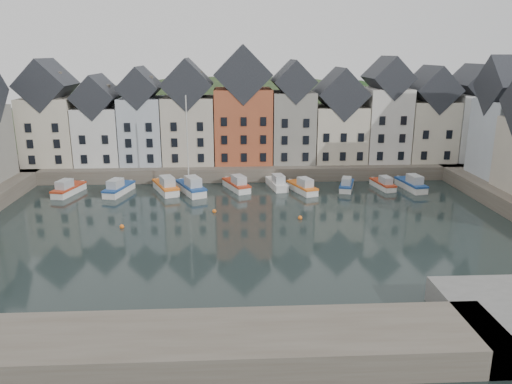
{
  "coord_description": "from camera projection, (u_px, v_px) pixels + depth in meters",
  "views": [
    {
      "loc": [
        -2.02,
        -49.42,
        18.65
      ],
      "look_at": [
        0.93,
        6.0,
        3.05
      ],
      "focal_mm": 35.0,
      "sensor_mm": 36.0,
      "label": 1
    }
  ],
  "objects": [
    {
      "name": "boat_e",
      "position": [
        237.0,
        185.0,
        69.89
      ],
      "size": [
        4.09,
        6.49,
        2.39
      ],
      "rotation": [
        0.0,
        0.0,
        0.38
      ],
      "color": "silver",
      "rests_on": "ground"
    },
    {
      "name": "boat_b",
      "position": [
        118.0,
        189.0,
        67.85
      ],
      "size": [
        3.49,
        6.56,
        2.41
      ],
      "rotation": [
        0.0,
        0.0,
        -0.26
      ],
      "color": "silver",
      "rests_on": "ground"
    },
    {
      "name": "boat_i",
      "position": [
        383.0,
        184.0,
        70.57
      ],
      "size": [
        2.55,
        5.55,
        2.05
      ],
      "rotation": [
        0.0,
        0.0,
        0.17
      ],
      "color": "silver",
      "rests_on": "ground"
    },
    {
      "name": "boat_a",
      "position": [
        68.0,
        189.0,
        67.65
      ],
      "size": [
        3.36,
        6.42,
        2.36
      ],
      "rotation": [
        0.0,
        0.0,
        -0.25
      ],
      "color": "silver",
      "rests_on": "ground"
    },
    {
      "name": "far_quay",
      "position": [
        242.0,
        164.0,
        81.23
      ],
      "size": [
        90.0,
        16.0,
        2.0
      ],
      "primitive_type": "cube",
      "color": "brown",
      "rests_on": "ground"
    },
    {
      "name": "hillside",
      "position": [
        240.0,
        222.0,
        111.35
      ],
      "size": [
        153.6,
        70.4,
        64.0
      ],
      "color": "#202F17",
      "rests_on": "ground"
    },
    {
      "name": "ground",
      "position": [
        250.0,
        235.0,
        52.66
      ],
      "size": [
        260.0,
        260.0,
        0.0
      ],
      "primitive_type": "plane",
      "color": "black",
      "rests_on": "ground"
    },
    {
      "name": "mooring_buoys",
      "position": [
        214.0,
        218.0,
        57.54
      ],
      "size": [
        20.5,
        5.5,
        0.5
      ],
      "color": "orange",
      "rests_on": "ground"
    },
    {
      "name": "far_terrace",
      "position": [
        263.0,
        117.0,
        77.34
      ],
      "size": [
        72.37,
        8.16,
        17.78
      ],
      "color": "beige",
      "rests_on": "far_quay"
    },
    {
      "name": "boat_f",
      "position": [
        277.0,
        183.0,
        70.76
      ],
      "size": [
        2.93,
        6.2,
        2.29
      ],
      "rotation": [
        0.0,
        0.0,
        0.19
      ],
      "color": "silver",
      "rests_on": "ground"
    },
    {
      "name": "boat_d",
      "position": [
        191.0,
        187.0,
        68.15
      ],
      "size": [
        4.81,
        7.31,
        13.43
      ],
      "rotation": [
        0.0,
        0.0,
        0.41
      ],
      "color": "silver",
      "rests_on": "ground"
    },
    {
      "name": "boat_h",
      "position": [
        347.0,
        185.0,
        70.0
      ],
      "size": [
        3.24,
        5.62,
        2.06
      ],
      "rotation": [
        0.0,
        0.0,
        -0.31
      ],
      "color": "silver",
      "rests_on": "ground"
    },
    {
      "name": "boat_c",
      "position": [
        166.0,
        187.0,
        68.64
      ],
      "size": [
        4.5,
        7.1,
        2.61
      ],
      "rotation": [
        0.0,
        0.0,
        0.38
      ],
      "color": "silver",
      "rests_on": "ground"
    },
    {
      "name": "near_wall",
      "position": [
        103.0,
        349.0,
        30.72
      ],
      "size": [
        50.0,
        6.0,
        2.0
      ],
      "primitive_type": "cube",
      "color": "brown",
      "rests_on": "ground"
    },
    {
      "name": "boat_g",
      "position": [
        303.0,
        187.0,
        68.7
      ],
      "size": [
        3.85,
        6.35,
        2.33
      ],
      "rotation": [
        0.0,
        0.0,
        0.35
      ],
      "color": "silver",
      "rests_on": "ground"
    },
    {
      "name": "boat_j",
      "position": [
        412.0,
        184.0,
        70.05
      ],
      "size": [
        2.89,
        6.57,
        2.44
      ],
      "rotation": [
        0.0,
        0.0,
        0.15
      ],
      "color": "silver",
      "rests_on": "ground"
    }
  ]
}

